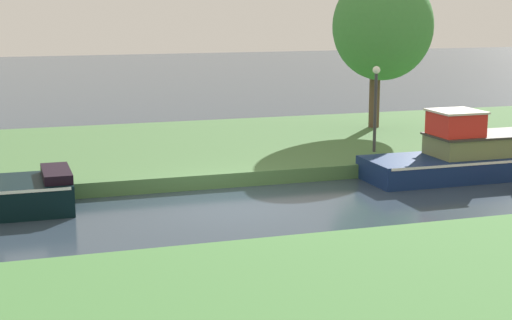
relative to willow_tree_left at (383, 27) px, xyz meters
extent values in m
plane|color=#2B3947|center=(-7.85, -7.79, -4.14)|extent=(120.00, 120.00, 0.00)
cube|color=#456D3D|center=(-7.85, -0.79, -3.94)|extent=(72.00, 10.00, 0.40)
cube|color=black|center=(-12.11, -6.59, -3.27)|extent=(0.67, 1.75, 0.23)
cube|color=red|center=(-0.94, -6.59, -2.58)|extent=(1.25, 1.29, 0.72)
cube|color=beige|center=(-0.94, -6.59, -2.19)|extent=(1.35, 1.37, 0.06)
cylinder|color=brown|center=(0.00, 0.50, -2.40)|extent=(0.40, 0.40, 2.69)
ellipsoid|color=#40823E|center=(0.00, 0.00, 0.02)|extent=(3.66, 3.53, 3.91)
cylinder|color=#333338|center=(-2.23, -4.05, -2.52)|extent=(0.10, 0.10, 2.44)
sphere|color=white|center=(-2.23, -4.05, -1.18)|extent=(0.24, 0.24, 0.24)
camera|label=1|loc=(-13.33, -26.22, 0.85)|focal=55.78mm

